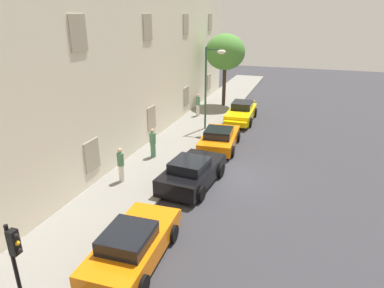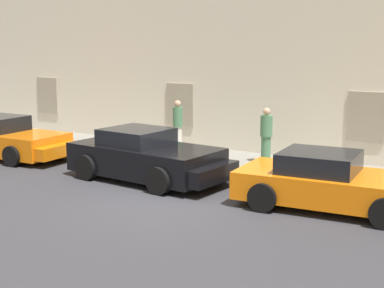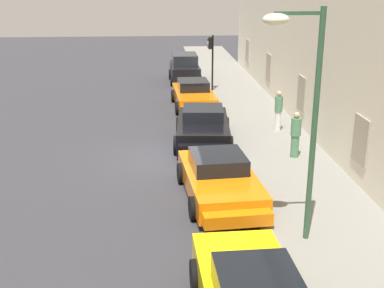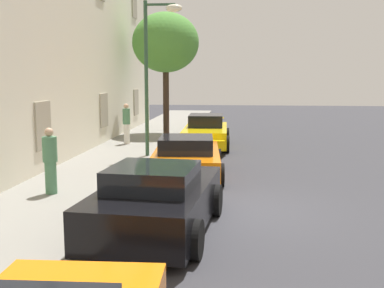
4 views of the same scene
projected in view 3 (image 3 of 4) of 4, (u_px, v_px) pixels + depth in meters
ground_plane at (166, 158)px, 18.91m from camera, size 80.00×80.00×0.00m
sidewalk at (277, 153)px, 19.18m from camera, size 60.00×3.63×0.14m
sportscar_red_lead at (194, 97)px, 25.76m from camera, size 4.79×2.24×1.36m
sportscar_yellow_flank at (203, 129)px, 20.18m from camera, size 4.75×2.52×1.42m
sportscar_white_middle at (221, 182)px, 15.20m from camera, size 4.81×2.49×1.30m
hatchback_parked at (185, 69)px, 31.97m from camera, size 3.72×1.94×1.80m
traffic_light at (211, 53)px, 28.66m from camera, size 0.22×0.36×3.15m
street_lamp at (300, 86)px, 11.58m from camera, size 0.44×1.42×5.69m
pedestrian_strolling at (278, 110)px, 21.44m from camera, size 0.42×0.42×1.74m
pedestrian_bystander at (296, 134)px, 18.31m from camera, size 0.52×0.52×1.70m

